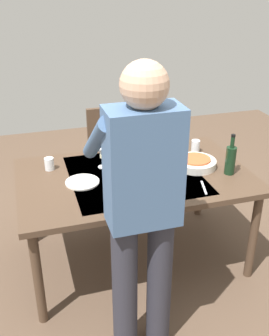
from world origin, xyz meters
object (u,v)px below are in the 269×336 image
at_px(dining_table, 135,183).
at_px(wine_glass_right, 131,162).
at_px(chair_near, 112,151).
at_px(person_server, 142,205).
at_px(dinner_plate_near, 82,182).
at_px(side_bowl_salad, 134,197).
at_px(side_bowl_bread, 139,181).
at_px(wine_glass_left, 102,154).
at_px(wine_bottle, 231,159).
at_px(water_cup_near_left, 159,153).
at_px(water_cup_far_left, 195,146).
at_px(water_cup_near_right, 49,164).
at_px(serving_bowl_pasta, 195,163).

xyz_separation_m(dining_table, wine_glass_right, (0.03, 0.00, 0.17)).
bearing_deg(chair_near, person_server, 81.90).
bearing_deg(dinner_plate_near, wine_glass_right, -177.20).
distance_m(side_bowl_salad, side_bowl_bread, 0.21).
distance_m(chair_near, wine_glass_right, 0.94).
xyz_separation_m(wine_glass_left, side_bowl_salad, (-0.08, 0.53, -0.07)).
xyz_separation_m(wine_bottle, water_cup_near_left, (0.40, -0.37, -0.06)).
bearing_deg(wine_bottle, wine_glass_right, -14.56).
bearing_deg(water_cup_far_left, person_server, 52.71).
bearing_deg(wine_glass_left, wine_glass_right, 132.61).
distance_m(chair_near, side_bowl_salad, 1.28).
xyz_separation_m(wine_glass_right, dinner_plate_near, (0.35, 0.02, -0.10)).
xyz_separation_m(person_server, side_bowl_salad, (-0.08, -0.41, -0.20)).
bearing_deg(side_bowl_salad, dinner_plate_near, -51.81).
relative_size(chair_near, water_cup_near_right, 10.11).
xyz_separation_m(chair_near, serving_bowl_pasta, (-0.42, 0.90, 0.24)).
height_order(wine_bottle, wine_glass_right, wine_bottle).
relative_size(water_cup_near_right, dinner_plate_near, 0.39).
bearing_deg(serving_bowl_pasta, dinner_plate_near, 0.66).
distance_m(dining_table, side_bowl_bread, 0.20).
distance_m(person_server, water_cup_far_left, 1.27).
bearing_deg(water_cup_far_left, chair_near, -51.02).
distance_m(water_cup_far_left, side_bowl_bread, 0.72).
bearing_deg(wine_bottle, dinner_plate_near, -8.81).
distance_m(person_server, side_bowl_salad, 0.46).
distance_m(wine_glass_left, water_cup_far_left, 0.77).
relative_size(wine_bottle, side_bowl_bread, 1.85).
bearing_deg(water_cup_near_right, person_server, 110.27).
height_order(wine_glass_left, dinner_plate_near, wine_glass_left).
bearing_deg(water_cup_far_left, dinner_plate_near, 15.03).
height_order(dining_table, person_server, person_server).
xyz_separation_m(water_cup_near_right, water_cup_far_left, (-1.14, 0.01, 0.00)).
distance_m(chair_near, dinner_plate_near, 1.02).
bearing_deg(chair_near, wine_bottle, 119.46).
relative_size(dining_table, chair_near, 1.79).
height_order(water_cup_near_left, side_bowl_salad, water_cup_near_left).
height_order(chair_near, water_cup_near_right, chair_near).
height_order(wine_bottle, side_bowl_salad, wine_bottle).
height_order(person_server, water_cup_far_left, person_server).
height_order(wine_bottle, side_bowl_bread, wine_bottle).
bearing_deg(water_cup_near_right, dinner_plate_near, 125.34).
relative_size(water_cup_far_left, side_bowl_bread, 0.62).
height_order(wine_glass_left, water_cup_near_right, wine_glass_left).
bearing_deg(side_bowl_bread, dinner_plate_near, -22.87).
distance_m(person_server, wine_bottle, 1.03).
bearing_deg(wine_bottle, serving_bowl_pasta, -42.35).
distance_m(wine_glass_left, side_bowl_salad, 0.54).
distance_m(chair_near, water_cup_near_right, 0.92).
relative_size(dining_table, serving_bowl_pasta, 5.42).
distance_m(chair_near, serving_bowl_pasta, 1.02).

